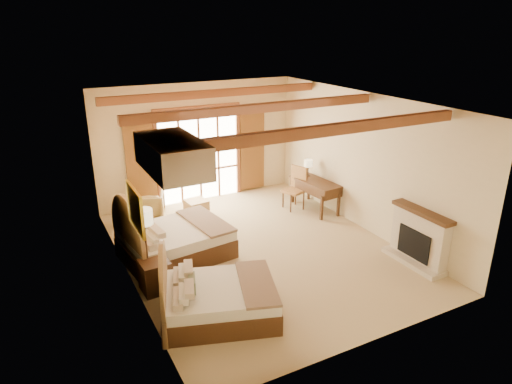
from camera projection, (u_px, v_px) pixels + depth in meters
floor at (259, 249)px, 9.93m from camera, size 7.00×7.00×0.00m
wall_back at (198, 143)px, 12.27m from camera, size 5.50×0.00×5.50m
wall_left at (124, 203)px, 8.17m from camera, size 0.00×7.00×7.00m
wall_right at (364, 162)px, 10.56m from camera, size 0.00×7.00×7.00m
ceiling at (259, 102)px, 8.81m from camera, size 7.00×7.00×0.00m
ceiling_beams at (259, 108)px, 8.85m from camera, size 5.39×4.60×0.18m
french_doors at (199, 156)px, 12.35m from camera, size 3.95×0.08×2.60m
fireplace at (418, 240)px, 9.22m from camera, size 0.46×1.40×1.16m
painting at (136, 209)px, 7.52m from camera, size 0.06×0.95×0.75m
canopy_valance at (172, 155)px, 6.19m from camera, size 0.70×1.40×0.45m
bed_near at (211, 299)px, 7.50m from camera, size 2.29×1.93×1.23m
bed_far at (169, 240)px, 9.42m from camera, size 2.28×1.83×1.38m
nightstand at (155, 276)px, 8.32m from camera, size 0.53×0.53×0.60m
floor_lamp at (144, 222)px, 8.09m from camera, size 0.33×0.33×1.55m
armchair at (147, 207)px, 11.20m from camera, size 1.07×1.09×0.78m
ottoman at (196, 207)px, 11.71m from camera, size 0.57×0.57×0.37m
desk at (315, 194)px, 11.94m from camera, size 0.76×1.50×0.78m
desk_chair at (294, 196)px, 12.01m from camera, size 0.64×0.63×1.12m
desk_lamp at (308, 164)px, 12.10m from camera, size 0.22×0.22×0.44m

